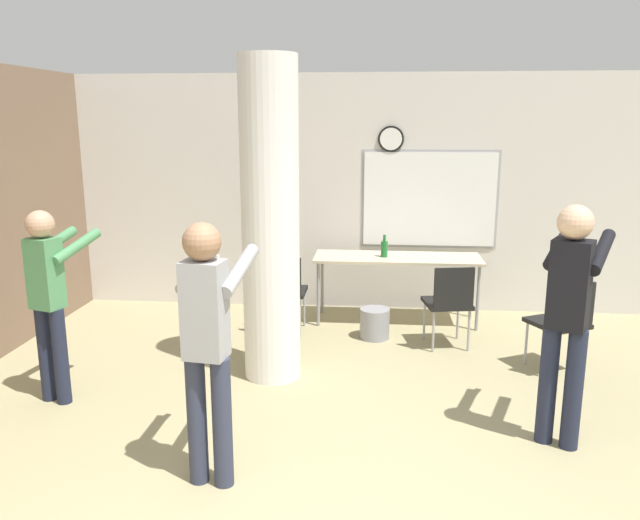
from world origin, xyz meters
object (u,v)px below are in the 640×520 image
folding_table (397,261)px  chair_mid_room (563,319)px  bottle_on_table (384,248)px  person_playing_side (569,307)px  chair_table_right (449,300)px  person_playing_front (208,334)px  person_watching_back (49,291)px  chair_table_left (284,288)px

folding_table → chair_mid_room: size_ratio=2.15×
bottle_on_table → person_playing_side: 2.92m
chair_mid_room → person_playing_side: person_playing_side is taller
chair_table_right → person_playing_front: size_ratio=0.51×
person_watching_back → person_playing_side: person_playing_side is taller
person_playing_front → person_watching_back: 1.89m
bottle_on_table → person_watching_back: size_ratio=0.16×
folding_table → person_playing_front: bearing=-110.5°
chair_table_right → chair_mid_room: bearing=-29.2°
chair_table_right → person_playing_side: 2.01m
chair_table_right → person_playing_front: person_playing_front is taller
bottle_on_table → chair_table_right: 1.08m
folding_table → chair_table_left: 1.34m
chair_table_right → person_watching_back: person_watching_back is taller
person_watching_back → person_playing_front: bearing=-33.5°
person_playing_front → bottle_on_table: bearing=71.6°
chair_mid_room → person_playing_front: bearing=-143.4°
person_watching_back → person_playing_side: size_ratio=0.92×
folding_table → chair_table_right: size_ratio=2.15×
bottle_on_table → chair_table_left: (-1.06, -0.49, -0.35)m
bottle_on_table → chair_table_left: bearing=-155.2°
chair_mid_room → person_playing_front: 3.42m
person_playing_front → person_playing_side: 2.44m
folding_table → person_watching_back: bearing=-140.7°
bottle_on_table → person_watching_back: 3.54m
folding_table → person_playing_front: size_ratio=1.11×
chair_table_left → person_playing_side: size_ratio=0.50×
bottle_on_table → person_playing_front: bearing=-108.4°
person_watching_back → chair_mid_room: bearing=12.8°
chair_table_right → bottle_on_table: bearing=129.7°
person_playing_side → folding_table: bearing=112.0°
chair_table_right → chair_mid_room: 1.10m
chair_mid_room → person_watching_back: bearing=-167.2°
chair_table_right → person_watching_back: (-3.34, -1.51, 0.42)m
person_watching_back → chair_table_left: bearing=47.9°
chair_table_right → person_playing_side: bearing=-72.7°
folding_table → person_watching_back: person_watching_back is taller
chair_mid_room → person_playing_side: 1.47m
chair_table_left → person_watching_back: person_watching_back is taller
chair_mid_room → person_playing_front: size_ratio=0.51×
chair_table_right → chair_mid_room: same height
folding_table → person_playing_side: bearing=-68.0°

